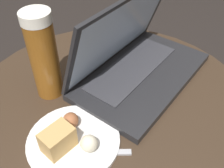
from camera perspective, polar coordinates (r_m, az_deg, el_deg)
The scene contains 5 objects.
table at distance 0.74m, azimuth -0.27°, elevation -11.77°, with size 0.70×0.70×0.53m.
laptop at distance 0.68m, azimuth 5.01°, elevation 5.12°, with size 0.37×0.22×0.22m.
beer_glass at distance 0.61m, azimuth -14.65°, elevation 5.93°, with size 0.07×0.07×0.21m.
snack_plate at distance 0.55m, azimuth -8.99°, elevation -11.78°, with size 0.19×0.19×0.06m.
fork at distance 0.54m, azimuth -7.52°, elevation -14.61°, with size 0.12×0.16×0.00m.
Camera 1 is at (-0.35, -0.26, 0.98)m, focal length 42.00 mm.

